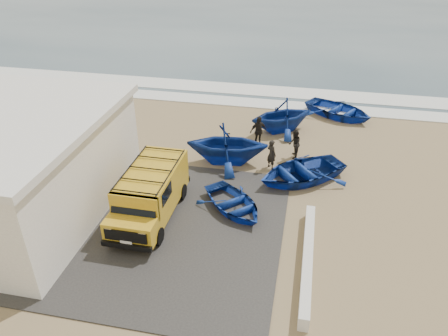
{
  "coord_description": "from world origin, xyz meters",
  "views": [
    {
      "loc": [
        4.46,
        -15.26,
        11.11
      ],
      "look_at": [
        1.05,
        1.22,
        1.2
      ],
      "focal_mm": 35.0,
      "sensor_mm": 36.0,
      "label": 1
    }
  ],
  "objects_px": {
    "building": "(3,165)",
    "boat_near_right": "(301,171)",
    "parapet": "(307,259)",
    "fisherman_middle": "(294,144)",
    "boat_mid_left": "(227,144)",
    "boat_far_right": "(339,110)",
    "boat_near_left": "(233,203)",
    "boat_far_left": "(282,115)",
    "van": "(150,192)",
    "fisherman_front": "(271,154)",
    "fisherman_back": "(258,131)"
  },
  "relations": [
    {
      "from": "building",
      "to": "parapet",
      "type": "xyz_separation_m",
      "value": [
        12.5,
        -1.0,
        -1.89
      ]
    },
    {
      "from": "fisherman_front",
      "to": "fisherman_middle",
      "type": "relative_size",
      "value": 0.99
    },
    {
      "from": "boat_far_left",
      "to": "boat_far_right",
      "type": "xyz_separation_m",
      "value": [
        3.33,
        2.79,
        -0.55
      ]
    },
    {
      "from": "fisherman_middle",
      "to": "fisherman_back",
      "type": "distance_m",
      "value": 2.24
    },
    {
      "from": "building",
      "to": "van",
      "type": "bearing_deg",
      "value": 7.54
    },
    {
      "from": "boat_near_left",
      "to": "fisherman_back",
      "type": "xyz_separation_m",
      "value": [
        0.19,
        6.26,
        0.49
      ]
    },
    {
      "from": "van",
      "to": "boat_far_right",
      "type": "distance_m",
      "value": 14.49
    },
    {
      "from": "boat_near_left",
      "to": "fisherman_front",
      "type": "height_order",
      "value": "fisherman_front"
    },
    {
      "from": "boat_mid_left",
      "to": "boat_far_right",
      "type": "distance_m",
      "value": 9.1
    },
    {
      "from": "van",
      "to": "boat_near_left",
      "type": "xyz_separation_m",
      "value": [
        3.31,
        1.0,
        -0.8
      ]
    },
    {
      "from": "boat_near_right",
      "to": "boat_far_left",
      "type": "relative_size",
      "value": 1.17
    },
    {
      "from": "boat_near_left",
      "to": "boat_far_right",
      "type": "relative_size",
      "value": 0.8
    },
    {
      "from": "building",
      "to": "fisherman_back",
      "type": "bearing_deg",
      "value": 40.42
    },
    {
      "from": "parapet",
      "to": "van",
      "type": "xyz_separation_m",
      "value": [
        -6.55,
        1.79,
        0.88
      ]
    },
    {
      "from": "van",
      "to": "fisherman_back",
      "type": "height_order",
      "value": "van"
    },
    {
      "from": "parapet",
      "to": "fisherman_middle",
      "type": "xyz_separation_m",
      "value": [
        -1.04,
        8.06,
        0.5
      ]
    },
    {
      "from": "boat_mid_left",
      "to": "fisherman_back",
      "type": "height_order",
      "value": "boat_mid_left"
    },
    {
      "from": "building",
      "to": "boat_near_right",
      "type": "bearing_deg",
      "value": 22.27
    },
    {
      "from": "van",
      "to": "boat_near_right",
      "type": "xyz_separation_m",
      "value": [
        6.0,
        4.1,
        -0.7
      ]
    },
    {
      "from": "van",
      "to": "fisherman_front",
      "type": "height_order",
      "value": "van"
    },
    {
      "from": "boat_near_right",
      "to": "parapet",
      "type": "bearing_deg",
      "value": -31.6
    },
    {
      "from": "van",
      "to": "fisherman_front",
      "type": "bearing_deg",
      "value": 48.26
    },
    {
      "from": "building",
      "to": "fisherman_middle",
      "type": "distance_m",
      "value": 13.53
    },
    {
      "from": "boat_mid_left",
      "to": "boat_far_left",
      "type": "xyz_separation_m",
      "value": [
        2.34,
        4.3,
        -0.08
      ]
    },
    {
      "from": "boat_near_left",
      "to": "fisherman_middle",
      "type": "distance_m",
      "value": 5.73
    },
    {
      "from": "fisherman_back",
      "to": "boat_near_right",
      "type": "bearing_deg",
      "value": -88.45
    },
    {
      "from": "fisherman_front",
      "to": "fisherman_middle",
      "type": "distance_m",
      "value": 1.68
    },
    {
      "from": "boat_mid_left",
      "to": "fisherman_back",
      "type": "bearing_deg",
      "value": -36.78
    },
    {
      "from": "parapet",
      "to": "van",
      "type": "distance_m",
      "value": 6.85
    },
    {
      "from": "building",
      "to": "fisherman_front",
      "type": "xyz_separation_m",
      "value": [
        10.42,
        5.74,
        -1.4
      ]
    },
    {
      "from": "boat_near_right",
      "to": "fisherman_back",
      "type": "xyz_separation_m",
      "value": [
        -2.49,
        3.16,
        0.39
      ]
    },
    {
      "from": "parapet",
      "to": "fisherman_back",
      "type": "bearing_deg",
      "value": 108.64
    },
    {
      "from": "boat_far_right",
      "to": "boat_mid_left",
      "type": "bearing_deg",
      "value": 172.19
    },
    {
      "from": "fisherman_back",
      "to": "van",
      "type": "bearing_deg",
      "value": -152.5
    },
    {
      "from": "building",
      "to": "fisherman_back",
      "type": "relative_size",
      "value": 5.53
    },
    {
      "from": "parapet",
      "to": "boat_near_left",
      "type": "bearing_deg",
      "value": 139.32
    },
    {
      "from": "van",
      "to": "fisherman_middle",
      "type": "xyz_separation_m",
      "value": [
        5.52,
        6.27,
        -0.38
      ]
    },
    {
      "from": "boat_near_right",
      "to": "boat_mid_left",
      "type": "relative_size",
      "value": 1.09
    },
    {
      "from": "parapet",
      "to": "boat_far_right",
      "type": "bearing_deg",
      "value": 84.49
    },
    {
      "from": "van",
      "to": "fisherman_middle",
      "type": "height_order",
      "value": "van"
    },
    {
      "from": "boat_far_right",
      "to": "fisherman_back",
      "type": "relative_size",
      "value": 2.53
    },
    {
      "from": "building",
      "to": "boat_mid_left",
      "type": "relative_size",
      "value": 2.31
    },
    {
      "from": "building",
      "to": "fisherman_front",
      "type": "relative_size",
      "value": 6.13
    },
    {
      "from": "boat_far_right",
      "to": "fisherman_back",
      "type": "bearing_deg",
      "value": 168.75
    },
    {
      "from": "boat_near_left",
      "to": "boat_mid_left",
      "type": "distance_m",
      "value": 4.23
    },
    {
      "from": "boat_far_left",
      "to": "fisherman_front",
      "type": "xyz_separation_m",
      "value": [
        -0.09,
        -4.38,
        -0.23
      ]
    },
    {
      "from": "boat_mid_left",
      "to": "boat_far_right",
      "type": "bearing_deg",
      "value": -45.6
    },
    {
      "from": "boat_mid_left",
      "to": "fisherman_front",
      "type": "height_order",
      "value": "boat_mid_left"
    },
    {
      "from": "fisherman_back",
      "to": "boat_far_right",
      "type": "bearing_deg",
      "value": 11.2
    },
    {
      "from": "boat_near_left",
      "to": "boat_far_left",
      "type": "xyz_separation_m",
      "value": [
        1.26,
        8.34,
        0.64
      ]
    }
  ]
}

